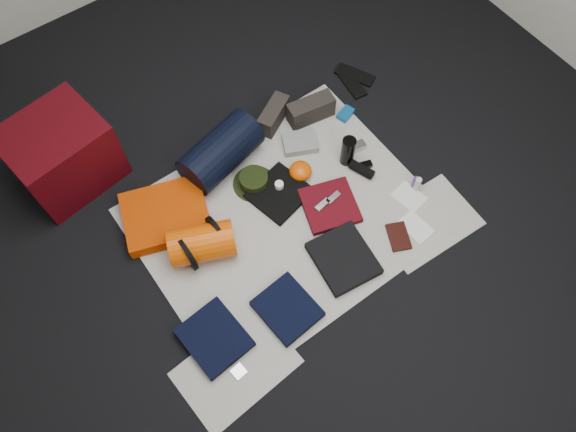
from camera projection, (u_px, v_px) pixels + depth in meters
floor at (284, 219)px, 3.27m from camera, size 4.50×4.50×0.02m
newspaper_mat at (284, 218)px, 3.26m from camera, size 1.60×1.30×0.01m
newspaper_sheet_front_left at (236, 368)px, 2.87m from camera, size 0.61×0.44×0.00m
newspaper_sheet_front_right at (425, 222)px, 3.25m from camera, size 0.60×0.43×0.00m
red_cabinet at (62, 154)px, 3.20m from camera, size 0.59×0.52×0.45m
sleeping_pad at (166, 215)px, 3.22m from camera, size 0.57×0.52×0.09m
stuff_sack at (202, 243)px, 3.07m from camera, size 0.41×0.33×0.21m
sack_strap_left at (186, 253)px, 3.04m from camera, size 0.02×0.22×0.22m
sack_strap_right at (217, 233)px, 3.09m from camera, size 0.03×0.22×0.22m
navy_duffel at (221, 152)px, 3.31m from camera, size 0.54×0.37×0.26m
boonie_brim at (254, 184)px, 3.36m from camera, size 0.31×0.31×0.01m
boonie_crown at (254, 180)px, 3.32m from camera, size 0.17×0.17×0.07m
hiking_boot_left at (274, 115)px, 3.51m from camera, size 0.28×0.21×0.13m
hiking_boot_right at (311, 110)px, 3.52m from camera, size 0.31×0.16×0.15m
flip_flop_left at (355, 75)px, 3.75m from camera, size 0.21×0.28×0.01m
flip_flop_right at (352, 84)px, 3.71m from camera, size 0.13×0.26×0.01m
trousers_navy_a at (214, 338)px, 2.91m from camera, size 0.31×0.35×0.05m
trousers_navy_b at (287, 309)px, 2.98m from camera, size 0.29×0.33×0.05m
trousers_charcoal at (344, 258)px, 3.11m from camera, size 0.35×0.38×0.05m
black_tshirt at (279, 193)px, 3.31m from camera, size 0.37×0.35×0.03m
red_shirt at (330, 206)px, 3.27m from camera, size 0.38×0.38×0.04m
orange_stuff_sack at (300, 171)px, 3.35m from camera, size 0.18×0.18×0.09m
first_aid_pouch at (300, 143)px, 3.47m from camera, size 0.25×0.23×0.05m
water_bottle at (348, 151)px, 3.34m from camera, size 0.11×0.11×0.21m
speaker at (362, 169)px, 3.37m from camera, size 0.11×0.17×0.06m
compact_camera at (358, 146)px, 3.46m from camera, size 0.10×0.07×0.04m
cyan_case at (346, 114)px, 3.58m from camera, size 0.13×0.10×0.04m
toiletry_purple at (415, 182)px, 3.31m from camera, size 0.04×0.04×0.10m
toiletry_clear at (417, 184)px, 3.30m from camera, size 0.04×0.04×0.11m
paperback_book at (398, 237)px, 3.19m from camera, size 0.17×0.20×0.02m
map_booklet at (415, 227)px, 3.22m from camera, size 0.15×0.20×0.01m
map_printout at (409, 197)px, 3.32m from camera, size 0.17×0.20×0.01m
sunglasses at (363, 166)px, 3.40m from camera, size 0.11×0.07×0.03m
key_cluster at (239, 372)px, 2.85m from camera, size 0.07×0.07×0.01m
tape_roll at (279, 185)px, 3.30m from camera, size 0.05×0.05×0.03m
energy_bar_a at (322, 205)px, 3.24m from camera, size 0.10×0.05×0.01m
energy_bar_b at (333, 198)px, 3.26m from camera, size 0.10×0.05×0.01m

